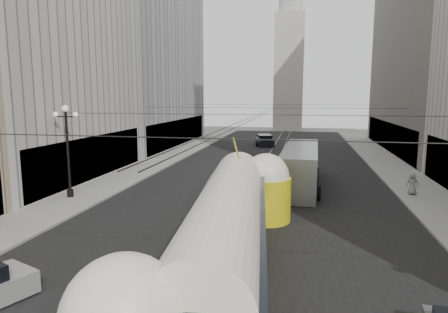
% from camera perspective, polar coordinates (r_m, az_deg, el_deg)
% --- Properties ---
extents(road, '(20.00, 85.00, 0.02)m').
position_cam_1_polar(road, '(39.89, 6.35, -1.71)').
color(road, black).
rests_on(road, ground).
extents(sidewalk_left, '(4.00, 72.00, 0.15)m').
position_cam_1_polar(sidewalk_left, '(45.81, -8.38, -0.30)').
color(sidewalk_left, gray).
rests_on(sidewalk_left, ground).
extents(sidewalk_right, '(4.00, 72.00, 0.15)m').
position_cam_1_polar(sidewalk_right, '(44.06, 22.51, -1.24)').
color(sidewalk_right, gray).
rests_on(sidewalk_right, ground).
extents(rail_left, '(0.12, 85.00, 0.04)m').
position_cam_1_polar(rail_left, '(39.96, 5.28, -1.67)').
color(rail_left, gray).
rests_on(rail_left, ground).
extents(rail_right, '(0.12, 85.00, 0.04)m').
position_cam_1_polar(rail_right, '(39.83, 7.42, -1.74)').
color(rail_right, gray).
rests_on(rail_right, ground).
extents(building_left_far, '(12.60, 28.60, 28.60)m').
position_cam_1_polar(building_left_far, '(59.78, -12.20, 15.37)').
color(building_left_far, '#999999').
rests_on(building_left_far, ground).
extents(building_right_far, '(12.60, 32.60, 32.60)m').
position_cam_1_polar(building_right_far, '(57.83, 29.23, 16.72)').
color(building_right_far, '#514C47').
rests_on(building_right_far, ground).
extents(distant_tower, '(6.00, 6.00, 31.36)m').
position_cam_1_polar(distant_tower, '(87.01, 9.31, 13.73)').
color(distant_tower, '#B2AFA8').
rests_on(distant_tower, ground).
extents(lamppost_left_mid, '(1.86, 0.44, 6.37)m').
position_cam_1_polar(lamppost_left_mid, '(29.48, -21.45, 1.43)').
color(lamppost_left_mid, black).
rests_on(lamppost_left_mid, sidewalk_left).
extents(catenary, '(25.00, 72.00, 0.23)m').
position_cam_1_polar(catenary, '(38.25, 6.54, 6.72)').
color(catenary, black).
rests_on(catenary, ground).
extents(streetcar, '(4.44, 18.06, 3.98)m').
position_cam_1_polar(streetcar, '(15.92, 0.56, -10.46)').
color(streetcar, gold).
rests_on(streetcar, ground).
extents(city_bus, '(2.96, 12.40, 3.13)m').
position_cam_1_polar(city_bus, '(32.16, 10.87, -1.22)').
color(city_bus, gray).
rests_on(city_bus, ground).
extents(sedan_white_far, '(2.40, 4.59, 1.38)m').
position_cam_1_polar(sedan_white_far, '(52.19, 11.36, 1.32)').
color(sedan_white_far, white).
rests_on(sedan_white_far, ground).
extents(sedan_dark_far, '(3.24, 5.34, 1.57)m').
position_cam_1_polar(sedan_dark_far, '(58.22, 5.81, 2.29)').
color(sedan_dark_far, black).
rests_on(sedan_dark_far, ground).
extents(pedestrian_sidewalk_right, '(0.81, 0.54, 1.58)m').
position_cam_1_polar(pedestrian_sidewalk_right, '(31.55, 25.34, -3.54)').
color(pedestrian_sidewalk_right, gray).
rests_on(pedestrian_sidewalk_right, sidewalk_right).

